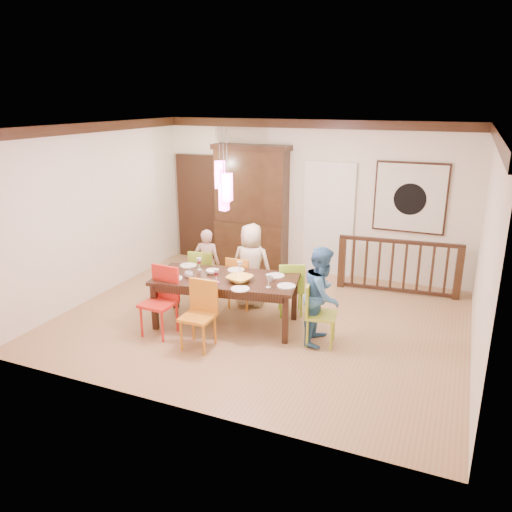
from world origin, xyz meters
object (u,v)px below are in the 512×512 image
at_px(dining_table, 226,283).
at_px(china_hutch, 251,207).
at_px(person_far_left, 207,264).
at_px(person_end_right, 322,295).
at_px(person_far_mid, 251,265).
at_px(balustrade, 398,265).
at_px(chair_end_right, 322,310).
at_px(chair_far_left, 204,271).

bearing_deg(dining_table, china_hutch, 95.83).
bearing_deg(person_far_left, person_end_right, 146.70).
height_order(china_hutch, person_far_mid, china_hutch).
distance_m(dining_table, balustrade, 3.20).
xyz_separation_m(dining_table, china_hutch, (-0.74, 2.67, 0.55)).
distance_m(dining_table, person_end_right, 1.46).
relative_size(china_hutch, person_far_mid, 1.77).
bearing_deg(china_hutch, person_far_mid, -66.73).
xyz_separation_m(dining_table, person_far_left, (-0.77, 0.87, -0.07)).
relative_size(chair_end_right, person_far_left, 0.74).
xyz_separation_m(chair_far_left, person_end_right, (2.23, -0.70, 0.18)).
distance_m(chair_far_left, person_far_mid, 0.84).
xyz_separation_m(person_far_mid, person_end_right, (1.41, -0.81, 0.00)).
distance_m(chair_far_left, china_hutch, 2.07).
relative_size(chair_far_left, china_hutch, 0.37).
xyz_separation_m(dining_table, person_far_mid, (0.05, 0.84, 0.02)).
height_order(china_hutch, balustrade, china_hutch).
xyz_separation_m(person_far_left, person_far_mid, (0.82, -0.03, 0.09)).
height_order(person_far_left, person_far_mid, person_far_mid).
height_order(china_hutch, person_far_left, china_hutch).
xyz_separation_m(balustrade, person_far_left, (-2.97, -1.46, 0.10)).
relative_size(chair_end_right, person_end_right, 0.65).
xyz_separation_m(chair_far_left, china_hutch, (0.03, 1.94, 0.71)).
distance_m(balustrade, person_far_mid, 2.61).
height_order(chair_far_left, person_far_left, person_far_left).
distance_m(chair_end_right, balustrade, 2.48).
relative_size(china_hutch, balustrade, 1.16).
relative_size(dining_table, chair_far_left, 2.50).
bearing_deg(chair_far_left, dining_table, 125.07).
bearing_deg(dining_table, person_end_right, -8.59).
relative_size(chair_far_left, person_far_mid, 0.65).
height_order(chair_far_left, person_end_right, person_end_right).
xyz_separation_m(china_hutch, person_far_mid, (0.79, -1.83, -0.53)).
bearing_deg(person_end_right, china_hutch, 38.38).
bearing_deg(chair_end_right, chair_far_left, 62.86).
bearing_deg(person_end_right, dining_table, 89.66).
relative_size(balustrade, person_far_left, 1.75).
bearing_deg(china_hutch, dining_table, -74.52).
relative_size(dining_table, chair_end_right, 2.52).
xyz_separation_m(chair_far_left, balustrade, (2.96, 1.60, -0.01)).
distance_m(chair_far_left, person_end_right, 2.34).
bearing_deg(chair_end_right, china_hutch, 31.22).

